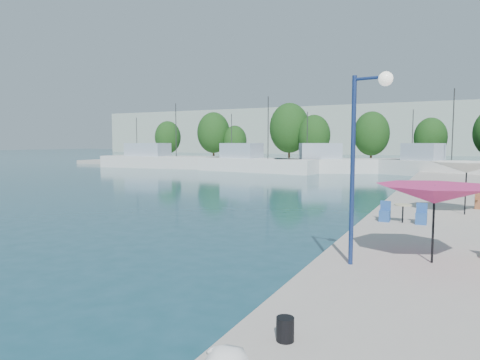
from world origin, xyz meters
The scene contains 18 objects.
quay_far centered at (-8.00, 67.00, 0.30)m, with size 90.00×16.00×0.60m, color #AEA69D.
hill_west centered at (-30.00, 160.00, 8.00)m, with size 180.00×40.00×16.00m, color #9BA99B.
trawler_01 centered at (-31.09, 55.70, 1.07)m, with size 20.67×7.15×10.20m.
trawler_02 centered at (-14.31, 53.53, 1.07)m, with size 17.14×6.64×10.20m.
trawler_03 centered at (-4.11, 56.58, 1.07)m, with size 17.06×11.18×10.20m.
trawler_04 centered at (7.69, 55.40, 1.07)m, with size 13.83×9.22×10.20m.
tree_01 centered at (-40.30, 69.96, 4.89)m, with size 5.02×5.02×7.44m.
tree_02 centered at (-29.86, 69.61, 5.68)m, with size 5.94×5.94×8.80m.
tree_03 centered at (-25.86, 70.31, 4.25)m, with size 4.28×4.28×6.33m.
tree_04 centered at (-15.40, 69.96, 6.31)m, with size 6.69×6.69×9.90m.
tree_05 centered at (-10.91, 69.24, 5.08)m, with size 5.24×5.24×7.76m.
tree_06 centered at (-2.03, 70.08, 5.26)m, with size 5.45×5.45×8.07m.
tree_07 centered at (6.24, 71.73, 4.64)m, with size 4.73×4.73×7.00m.
umbrella_pink centered at (8.96, 14.29, 2.48)m, with size 3.09×3.09×2.13m.
umbrella_white centered at (9.94, 23.53, 2.76)m, with size 3.12×3.12×2.41m.
cafe_table_02 centered at (7.62, 20.15, 0.89)m, with size 1.82×0.70×0.76m.
street_lamp centered at (7.31, 13.13, 4.09)m, with size 1.03×0.36×5.03m.
bollard centered at (7.00, 8.17, 0.80)m, with size 0.30×0.30×0.40m, color black.
Camera 1 is at (9.37, 1.76, 3.86)m, focal length 32.00 mm.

